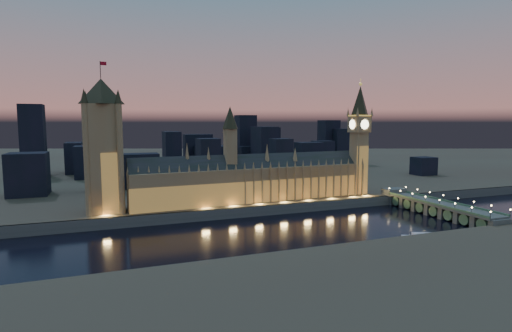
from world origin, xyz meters
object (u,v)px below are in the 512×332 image
object	(u,v)px
palace_of_westminster	(253,179)
victoria_tower	(103,139)
river_boat	(431,238)
elizabeth_tower	(359,130)
westminster_bridge	(434,207)

from	to	relation	value
palace_of_westminster	victoria_tower	xyz separation A→B (m)	(-114.53, 0.17, 35.02)
victoria_tower	river_boat	size ratio (longest dim) A/B	2.59
palace_of_westminster	elizabeth_tower	world-z (taller)	elizabeth_tower
elizabeth_tower	palace_of_westminster	bearing A→B (deg)	-179.90
palace_of_westminster	elizabeth_tower	xyz separation A→B (m)	(103.47, 0.18, 39.72)
westminster_bridge	river_boat	distance (m)	78.34
elizabeth_tower	river_boat	xyz separation A→B (m)	(-29.06, -119.83, -64.53)
victoria_tower	palace_of_westminster	bearing A→B (deg)	-0.09
victoria_tower	westminster_bridge	world-z (taller)	victoria_tower
palace_of_westminster	river_boat	bearing A→B (deg)	-58.12
river_boat	elizabeth_tower	bearing A→B (deg)	76.37
victoria_tower	westminster_bridge	xyz separation A→B (m)	(245.08, -65.36, -55.41)
victoria_tower	westminster_bridge	bearing A→B (deg)	-14.93
palace_of_westminster	westminster_bridge	distance (m)	147.33
victoria_tower	elizabeth_tower	bearing A→B (deg)	0.00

